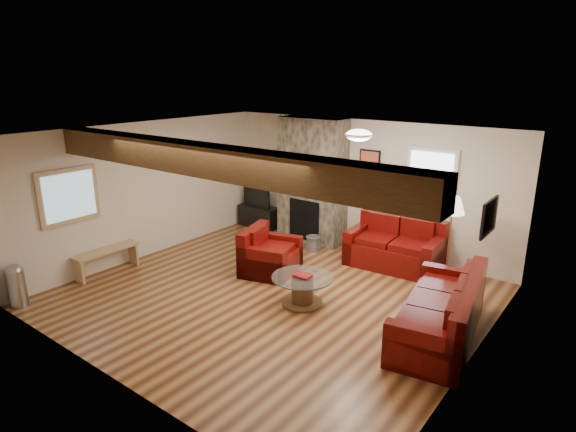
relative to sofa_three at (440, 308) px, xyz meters
The scene contains 18 objects.
room 2.65m from the sofa_three, behind, with size 8.00×8.00×8.00m.
oak_beam 3.53m from the sofa_three, 146.63° to the right, with size 6.00×0.36×0.38m, color #34200F.
chimney_breast 4.15m from the sofa_three, 148.79° to the left, with size 1.40×0.67×2.50m.
back_window 2.83m from the sofa_three, 115.90° to the left, with size 0.90×0.08×1.10m, color white, non-canonical shape.
hatch_window 5.85m from the sofa_three, 160.90° to the right, with size 0.08×1.00×0.90m, color tan, non-canonical shape.
ceiling_dome 2.62m from the sofa_three, 161.89° to the left, with size 0.40×0.40×0.18m, color white, non-canonical shape.
artwork_back 3.54m from the sofa_three, 135.04° to the left, with size 0.42×0.06×0.52m, color black, non-canonical shape.
artwork_right 1.43m from the sofa_three, ahead, with size 0.06×0.55×0.42m, color black, non-canonical shape.
sofa_three is the anchor object (origin of this frame).
loveseat 2.38m from the sofa_three, 129.18° to the left, with size 1.61×0.92×0.85m, color #420406, non-canonical shape.
armchair_red 3.10m from the sofa_three, behind, with size 0.96×0.84×0.78m, color #420406, non-canonical shape.
coffee_table 1.98m from the sofa_three, 169.95° to the right, with size 0.92×0.92×0.48m.
tv_cabinet 5.38m from the sofa_three, 156.47° to the left, with size 0.94×0.38×0.47m, color black.
television 5.38m from the sofa_three, 156.47° to the left, with size 0.73×0.10×0.42m, color black.
floor_lamp 1.88m from the sofa_three, 106.53° to the left, with size 0.38×0.38×1.50m.
pine_bench 5.50m from the sofa_three, 164.97° to the right, with size 0.27×1.14×0.43m, color tan, non-canonical shape.
pedal_bin 6.06m from the sofa_three, 151.04° to the right, with size 0.26×0.26×0.66m, color #9A9B9F, non-canonical shape.
coal_bucket 3.52m from the sofa_three, 152.16° to the left, with size 0.31×0.31×0.29m, color slate, non-canonical shape.
Camera 1 is at (4.32, -5.29, 3.35)m, focal length 30.00 mm.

